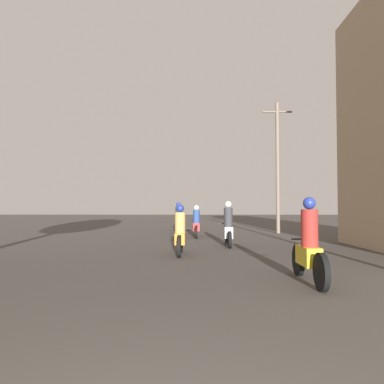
{
  "coord_description": "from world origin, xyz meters",
  "views": [
    {
      "loc": [
        0.15,
        -1.54,
        1.5
      ],
      "look_at": [
        -0.08,
        16.46,
        2.15
      ],
      "focal_mm": 35.0,
      "sensor_mm": 36.0,
      "label": 1
    }
  ],
  "objects_px": {
    "utility_pole_far": "(278,165)",
    "motorcycle_white": "(179,221)",
    "motorcycle_red": "(196,224)",
    "motorcycle_silver": "(228,228)",
    "motorcycle_black": "(179,219)",
    "motorcycle_orange": "(180,234)",
    "motorcycle_yellow": "(309,249)"
  },
  "relations": [
    {
      "from": "motorcycle_silver",
      "to": "motorcycle_white",
      "type": "bearing_deg",
      "value": 107.87
    },
    {
      "from": "motorcycle_orange",
      "to": "motorcycle_black",
      "type": "height_order",
      "value": "motorcycle_black"
    },
    {
      "from": "motorcycle_yellow",
      "to": "motorcycle_black",
      "type": "xyz_separation_m",
      "value": [
        -3.25,
        15.87,
        -0.0
      ]
    },
    {
      "from": "motorcycle_white",
      "to": "motorcycle_black",
      "type": "height_order",
      "value": "motorcycle_white"
    },
    {
      "from": "motorcycle_silver",
      "to": "motorcycle_red",
      "type": "relative_size",
      "value": 0.93
    },
    {
      "from": "motorcycle_silver",
      "to": "motorcycle_white",
      "type": "xyz_separation_m",
      "value": [
        -2.13,
        6.18,
        -0.0
      ]
    },
    {
      "from": "motorcycle_yellow",
      "to": "motorcycle_red",
      "type": "relative_size",
      "value": 1.04
    },
    {
      "from": "utility_pole_far",
      "to": "motorcycle_yellow",
      "type": "bearing_deg",
      "value": -99.75
    },
    {
      "from": "motorcycle_silver",
      "to": "motorcycle_white",
      "type": "relative_size",
      "value": 0.93
    },
    {
      "from": "motorcycle_yellow",
      "to": "motorcycle_silver",
      "type": "xyz_separation_m",
      "value": [
        -1.01,
        6.5,
        0.01
      ]
    },
    {
      "from": "utility_pole_far",
      "to": "motorcycle_white",
      "type": "bearing_deg",
      "value": -176.26
    },
    {
      "from": "motorcycle_yellow",
      "to": "motorcycle_silver",
      "type": "distance_m",
      "value": 6.58
    },
    {
      "from": "motorcycle_red",
      "to": "motorcycle_white",
      "type": "distance_m",
      "value": 2.45
    },
    {
      "from": "motorcycle_silver",
      "to": "motorcycle_black",
      "type": "relative_size",
      "value": 0.97
    },
    {
      "from": "motorcycle_orange",
      "to": "motorcycle_red",
      "type": "relative_size",
      "value": 0.93
    },
    {
      "from": "motorcycle_orange",
      "to": "utility_pole_far",
      "type": "height_order",
      "value": "utility_pole_far"
    },
    {
      "from": "motorcycle_red",
      "to": "motorcycle_black",
      "type": "relative_size",
      "value": 1.04
    },
    {
      "from": "motorcycle_silver",
      "to": "utility_pole_far",
      "type": "relative_size",
      "value": 0.27
    },
    {
      "from": "motorcycle_yellow",
      "to": "motorcycle_orange",
      "type": "distance_m",
      "value": 4.92
    },
    {
      "from": "motorcycle_red",
      "to": "utility_pole_far",
      "type": "relative_size",
      "value": 0.29
    },
    {
      "from": "motorcycle_orange",
      "to": "utility_pole_far",
      "type": "xyz_separation_m",
      "value": [
        4.92,
        8.9,
        3.11
      ]
    },
    {
      "from": "motorcycle_black",
      "to": "utility_pole_far",
      "type": "relative_size",
      "value": 0.28
    },
    {
      "from": "motorcycle_black",
      "to": "utility_pole_far",
      "type": "distance_m",
      "value": 6.89
    },
    {
      "from": "motorcycle_silver",
      "to": "motorcycle_red",
      "type": "distance_m",
      "value": 4.1
    },
    {
      "from": "motorcycle_red",
      "to": "motorcycle_white",
      "type": "xyz_separation_m",
      "value": [
        -0.96,
        2.26,
        0.05
      ]
    },
    {
      "from": "motorcycle_red",
      "to": "utility_pole_far",
      "type": "xyz_separation_m",
      "value": [
        4.42,
        2.61,
        3.11
      ]
    },
    {
      "from": "motorcycle_white",
      "to": "motorcycle_black",
      "type": "xyz_separation_m",
      "value": [
        -0.1,
        3.18,
        -0.01
      ]
    },
    {
      "from": "motorcycle_red",
      "to": "motorcycle_white",
      "type": "height_order",
      "value": "motorcycle_white"
    },
    {
      "from": "motorcycle_white",
      "to": "utility_pole_far",
      "type": "distance_m",
      "value": 6.2
    },
    {
      "from": "motorcycle_orange",
      "to": "motorcycle_white",
      "type": "height_order",
      "value": "motorcycle_white"
    },
    {
      "from": "motorcycle_silver",
      "to": "motorcycle_black",
      "type": "xyz_separation_m",
      "value": [
        -2.23,
        9.36,
        -0.01
      ]
    },
    {
      "from": "motorcycle_red",
      "to": "motorcycle_white",
      "type": "bearing_deg",
      "value": 113.21
    }
  ]
}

